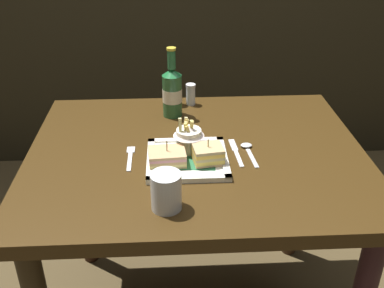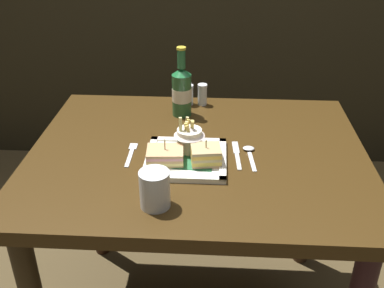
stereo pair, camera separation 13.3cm
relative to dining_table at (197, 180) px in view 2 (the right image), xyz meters
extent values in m
cube|color=#3A260E|center=(0.00, 0.00, 0.08)|extent=(1.02, 0.81, 0.04)
cylinder|color=black|center=(-0.44, 0.33, -0.28)|extent=(0.06, 0.06, 0.68)
cylinder|color=#3B2415|center=(0.44, 0.33, -0.28)|extent=(0.06, 0.06, 0.68)
cube|color=white|center=(-0.03, -0.06, 0.11)|extent=(0.23, 0.23, 0.01)
cube|color=#25643C|center=(-0.03, -0.06, 0.12)|extent=(0.17, 0.14, 0.00)
cube|color=white|center=(-0.03, -0.17, 0.12)|extent=(0.23, 0.02, 0.01)
cube|color=white|center=(-0.03, 0.04, 0.12)|extent=(0.23, 0.02, 0.01)
cube|color=white|center=(-0.14, -0.06, 0.12)|extent=(0.02, 0.23, 0.01)
cube|color=white|center=(0.08, -0.06, 0.12)|extent=(0.02, 0.23, 0.01)
cube|color=tan|center=(-0.09, -0.08, 0.12)|extent=(0.11, 0.09, 0.01)
cube|color=#E2C973|center=(-0.09, -0.08, 0.13)|extent=(0.11, 0.09, 0.01)
cube|color=tan|center=(-0.09, -0.08, 0.14)|extent=(0.11, 0.09, 0.01)
cube|color=pink|center=(-0.09, -0.08, 0.14)|extent=(0.11, 0.09, 0.01)
cube|color=tan|center=(-0.09, -0.08, 0.15)|extent=(0.11, 0.09, 0.01)
cylinder|color=tan|center=(-0.09, -0.08, 0.15)|extent=(0.00, 0.00, 0.07)
cube|color=tan|center=(0.03, -0.08, 0.12)|extent=(0.09, 0.08, 0.01)
cube|color=#DFBA4C|center=(0.03, -0.08, 0.13)|extent=(0.09, 0.08, 0.01)
cube|color=tan|center=(0.03, -0.08, 0.14)|extent=(0.09, 0.08, 0.01)
cube|color=gold|center=(0.03, -0.08, 0.15)|extent=(0.09, 0.08, 0.01)
cube|color=tan|center=(0.03, -0.08, 0.16)|extent=(0.09, 0.08, 0.01)
cylinder|color=tan|center=(0.03, -0.08, 0.15)|extent=(0.00, 0.00, 0.07)
cylinder|color=silver|center=(-0.02, -0.02, 0.15)|extent=(0.07, 0.07, 0.07)
cone|color=silver|center=(-0.02, -0.02, 0.18)|extent=(0.09, 0.09, 0.03)
cube|color=#E0C867|center=(-0.02, -0.01, 0.18)|extent=(0.01, 0.01, 0.06)
cube|color=#EAD389|center=(-0.03, 0.00, 0.19)|extent=(0.02, 0.01, 0.06)
cube|color=#D9C45C|center=(-0.03, -0.02, 0.18)|extent=(0.01, 0.01, 0.05)
cube|color=#EECE6B|center=(-0.03, -0.01, 0.18)|extent=(0.02, 0.02, 0.06)
cube|color=#E8DE89|center=(-0.05, -0.02, 0.19)|extent=(0.01, 0.01, 0.07)
cube|color=#D9B555|center=(-0.02, -0.03, 0.18)|extent=(0.02, 0.01, 0.05)
cube|color=#E2C462|center=(-0.02, -0.01, 0.18)|extent=(0.01, 0.02, 0.06)
cube|color=#F7D488|center=(-0.03, -0.01, 0.18)|extent=(0.01, 0.02, 0.06)
cylinder|color=#2C5C30|center=(-0.07, 0.25, 0.18)|extent=(0.07, 0.07, 0.15)
cone|color=#1F6A35|center=(-0.07, 0.25, 0.26)|extent=(0.07, 0.07, 0.02)
cylinder|color=#276538|center=(-0.07, 0.25, 0.31)|extent=(0.03, 0.03, 0.06)
cylinder|color=gold|center=(-0.07, 0.25, 0.34)|extent=(0.03, 0.03, 0.01)
cylinder|color=beige|center=(-0.07, 0.25, 0.18)|extent=(0.07, 0.07, 0.05)
cylinder|color=silver|center=(-0.09, -0.28, 0.15)|extent=(0.08, 0.08, 0.10)
cylinder|color=silver|center=(-0.09, -0.28, 0.14)|extent=(0.07, 0.07, 0.07)
cube|color=silver|center=(-0.20, -0.06, 0.11)|extent=(0.01, 0.10, 0.00)
cube|color=silver|center=(-0.20, 0.01, 0.11)|extent=(0.02, 0.04, 0.00)
cube|color=silver|center=(0.12, -0.06, 0.11)|extent=(0.02, 0.09, 0.00)
cube|color=silver|center=(0.12, 0.02, 0.11)|extent=(0.02, 0.07, 0.00)
cube|color=silver|center=(0.16, -0.06, 0.11)|extent=(0.02, 0.11, 0.00)
ellipsoid|color=silver|center=(0.15, 0.01, 0.11)|extent=(0.04, 0.03, 0.01)
cylinder|color=silver|center=(-0.05, 0.34, 0.14)|extent=(0.04, 0.04, 0.06)
cylinder|color=white|center=(-0.05, 0.34, 0.12)|extent=(0.03, 0.03, 0.04)
cylinder|color=silver|center=(-0.05, 0.34, 0.18)|extent=(0.04, 0.04, 0.01)
cylinder|color=silver|center=(0.00, 0.34, 0.14)|extent=(0.03, 0.03, 0.07)
cylinder|color=#2E2D21|center=(0.00, 0.34, 0.13)|extent=(0.03, 0.03, 0.04)
cylinder|color=silver|center=(0.00, 0.34, 0.18)|extent=(0.04, 0.04, 0.01)
camera|label=1|loc=(-0.08, -1.19, 0.79)|focal=42.53mm
camera|label=2|loc=(0.05, -1.19, 0.79)|focal=42.53mm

